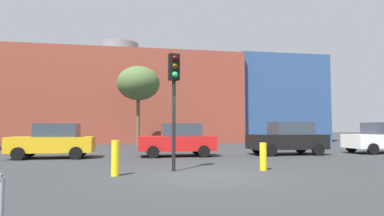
{
  "coord_description": "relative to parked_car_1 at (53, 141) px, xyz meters",
  "views": [
    {
      "loc": [
        -2.31,
        -9.84,
        1.43
      ],
      "look_at": [
        1.29,
        9.83,
        2.67
      ],
      "focal_mm": 30.7,
      "sensor_mm": 36.0,
      "label": 1
    }
  ],
  "objects": [
    {
      "name": "parked_car_1",
      "position": [
        0.0,
        0.0,
        0.0
      ],
      "size": [
        3.84,
        1.89,
        1.66
      ],
      "rotation": [
        0.0,
        0.0,
        3.14
      ],
      "color": "gold",
      "rests_on": "ground_plane"
    },
    {
      "name": "bare_tree_0",
      "position": [
        4.17,
        9.84,
        4.2
      ],
      "size": [
        3.42,
        3.42,
        6.42
      ],
      "color": "brown",
      "rests_on": "ground_plane"
    },
    {
      "name": "parked_car_4",
      "position": [
        17.95,
        0.0,
        0.05
      ],
      "size": [
        4.07,
        2.0,
        1.77
      ],
      "rotation": [
        0.0,
        0.0,
        3.14
      ],
      "color": "white",
      "rests_on": "ground_plane"
    },
    {
      "name": "bollard_yellow_1",
      "position": [
        8.12,
        -6.07,
        -0.36
      ],
      "size": [
        0.24,
        0.24,
        0.94
      ],
      "primitive_type": "cylinder",
      "color": "yellow",
      "rests_on": "ground_plane"
    },
    {
      "name": "parked_car_3",
      "position": [
        12.06,
        0.0,
        0.06
      ],
      "size": [
        4.11,
        2.02,
        1.78
      ],
      "rotation": [
        0.0,
        0.0,
        3.14
      ],
      "color": "black",
      "rests_on": "ground_plane"
    },
    {
      "name": "bollard_yellow_0",
      "position": [
        3.21,
        -6.53,
        -0.29
      ],
      "size": [
        0.24,
        0.24,
        1.07
      ],
      "primitive_type": "cylinder",
      "color": "yellow",
      "rests_on": "ground_plane"
    },
    {
      "name": "building_backdrop",
      "position": [
        2.31,
        20.51,
        3.74
      ],
      "size": [
        43.93,
        13.58,
        10.95
      ],
      "color": "brown",
      "rests_on": "ground_plane"
    },
    {
      "name": "traffic_light_island",
      "position": [
        5.08,
        -5.75,
        2.09
      ],
      "size": [
        0.39,
        0.38,
        3.96
      ],
      "rotation": [
        0.0,
        0.0,
        -1.43
      ],
      "color": "black",
      "rests_on": "ground_plane"
    },
    {
      "name": "ground_plane",
      "position": [
        6.01,
        -6.87,
        -0.83
      ],
      "size": [
        200.0,
        200.0,
        0.0
      ],
      "primitive_type": "plane",
      "color": "#2D3033"
    },
    {
      "name": "parked_car_2",
      "position": [
        6.01,
        0.0,
        0.01
      ],
      "size": [
        3.88,
        1.9,
        1.68
      ],
      "rotation": [
        0.0,
        0.0,
        3.14
      ],
      "color": "red",
      "rests_on": "ground_plane"
    }
  ]
}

